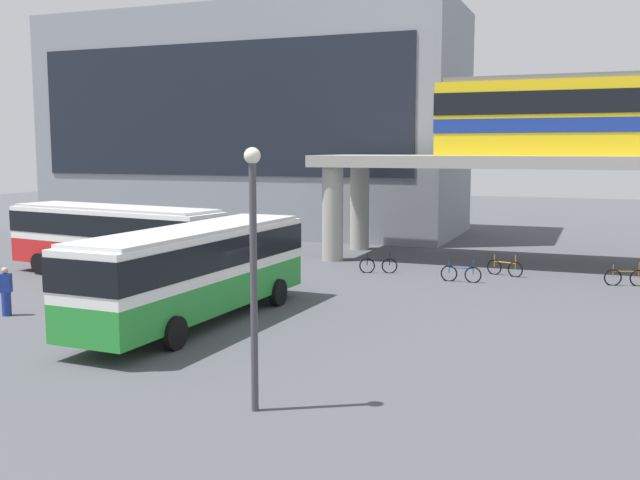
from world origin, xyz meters
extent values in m
plane|color=#47494F|center=(0.00, 10.00, 0.00)|extent=(120.00, 120.00, 0.00)
cube|color=gray|center=(-11.29, 25.82, 7.56)|extent=(29.38, 11.01, 15.13)
cube|color=black|center=(-11.29, 20.27, 8.32)|extent=(26.44, 0.10, 8.47)
cube|color=#9E9B93|center=(13.24, 16.04, 5.16)|extent=(30.43, 6.14, 0.60)
cylinder|color=#9E9B93|center=(-0.77, 13.77, 2.43)|extent=(1.10, 1.10, 4.86)
cylinder|color=#9E9B93|center=(-0.77, 18.31, 2.43)|extent=(1.10, 1.10, 4.86)
cube|color=yellow|center=(13.75, 16.04, 7.26)|extent=(18.90, 2.90, 3.60)
cube|color=navy|center=(13.75, 16.04, 6.90)|extent=(18.96, 2.96, 0.70)
cube|color=black|center=(13.75, 16.04, 7.98)|extent=(18.96, 2.96, 1.10)
cube|color=#268C33|center=(-0.20, -0.97, 1.05)|extent=(3.01, 11.10, 1.10)
cube|color=white|center=(-0.20, -0.97, 2.35)|extent=(3.01, 11.10, 1.50)
cube|color=black|center=(-0.20, -0.97, 2.43)|extent=(3.05, 11.15, 0.96)
cube|color=silver|center=(-0.20, -0.97, 3.16)|extent=(2.85, 10.55, 0.12)
cylinder|color=black|center=(-1.29, 2.60, 0.50)|extent=(0.33, 1.01, 1.00)
cylinder|color=black|center=(1.21, 2.49, 0.50)|extent=(0.33, 1.01, 1.00)
cylinder|color=black|center=(-1.59, -3.99, 0.50)|extent=(0.33, 1.01, 1.00)
cylinder|color=black|center=(0.90, -4.10, 0.50)|extent=(0.33, 1.01, 1.00)
cube|color=red|center=(-8.28, 5.47, 1.05)|extent=(11.26, 4.18, 1.10)
cube|color=white|center=(-8.28, 5.47, 2.35)|extent=(11.26, 4.18, 1.50)
cube|color=black|center=(-8.28, 5.47, 2.43)|extent=(11.30, 4.23, 0.96)
cube|color=silver|center=(-8.28, 5.47, 3.16)|extent=(10.69, 3.97, 0.12)
cylinder|color=black|center=(-11.95, 4.78, 0.50)|extent=(1.03, 0.43, 1.00)
cylinder|color=black|center=(-11.56, 7.25, 0.50)|extent=(1.03, 0.43, 1.00)
cylinder|color=black|center=(-5.43, 3.75, 0.50)|extent=(1.03, 0.43, 1.00)
cylinder|color=black|center=(-5.04, 6.22, 0.50)|extent=(1.03, 0.43, 1.00)
torus|color=black|center=(13.89, 11.58, 0.34)|extent=(0.73, 0.23, 0.74)
torus|color=black|center=(12.87, 11.33, 0.34)|extent=(0.73, 0.23, 0.74)
cylinder|color=#996626|center=(13.38, 11.46, 0.62)|extent=(1.03, 0.30, 0.05)
cylinder|color=#996626|center=(12.87, 11.33, 0.64)|extent=(0.04, 0.04, 0.55)
cylinder|color=#996626|center=(13.89, 11.58, 0.69)|extent=(0.04, 0.04, 0.65)
torus|color=black|center=(7.19, 9.85, 0.34)|extent=(0.74, 0.07, 0.74)
torus|color=black|center=(6.14, 9.84, 0.34)|extent=(0.74, 0.07, 0.74)
cylinder|color=#1E3FA5|center=(6.66, 9.85, 0.62)|extent=(1.05, 0.06, 0.05)
cylinder|color=#1E3FA5|center=(6.14, 9.84, 0.64)|extent=(0.04, 0.04, 0.55)
cylinder|color=#1E3FA5|center=(7.19, 9.85, 0.69)|extent=(0.04, 0.04, 0.65)
torus|color=black|center=(8.75, 11.98, 0.34)|extent=(0.72, 0.31, 0.74)
torus|color=black|center=(7.76, 12.33, 0.34)|extent=(0.72, 0.31, 0.74)
cylinder|color=orange|center=(8.25, 12.16, 0.62)|extent=(1.01, 0.40, 0.05)
cylinder|color=orange|center=(7.76, 12.33, 0.64)|extent=(0.04, 0.04, 0.55)
cylinder|color=orange|center=(8.75, 11.98, 0.69)|extent=(0.04, 0.04, 0.65)
torus|color=black|center=(3.11, 10.95, 0.34)|extent=(0.72, 0.29, 0.74)
torus|color=black|center=(2.12, 10.62, 0.34)|extent=(0.72, 0.29, 0.74)
cylinder|color=black|center=(2.62, 10.78, 0.62)|extent=(1.01, 0.38, 0.05)
cylinder|color=black|center=(2.12, 10.62, 0.64)|extent=(0.04, 0.04, 0.55)
cylinder|color=black|center=(3.11, 10.95, 0.69)|extent=(0.04, 0.04, 0.65)
cylinder|color=navy|center=(-6.99, -2.41, 0.42)|extent=(0.32, 0.32, 0.83)
cube|color=navy|center=(-6.99, -2.41, 1.16)|extent=(0.47, 0.40, 0.66)
sphere|color=tan|center=(-6.99, -2.41, 1.60)|extent=(0.22, 0.22, 0.22)
cylinder|color=#3F3F44|center=(5.27, -7.74, 2.75)|extent=(0.16, 0.16, 5.50)
sphere|color=silver|center=(5.27, -7.74, 5.65)|extent=(0.36, 0.36, 0.36)
camera|label=1|loc=(12.29, -21.90, 5.80)|focal=41.14mm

